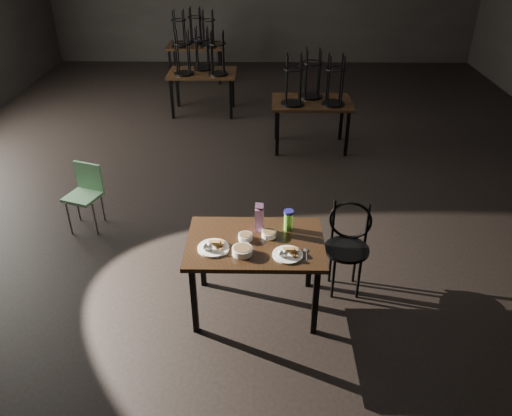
{
  "coord_description": "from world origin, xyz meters",
  "views": [
    {
      "loc": [
        0.0,
        -6.4,
        3.23
      ],
      "look_at": [
        -0.06,
        -2.43,
        0.85
      ],
      "focal_mm": 35.0,
      "sensor_mm": 36.0,
      "label": 1
    }
  ],
  "objects_px": {
    "main_table": "(255,249)",
    "juice_carton": "(259,218)",
    "water_bottle": "(288,220)",
    "bentwood_chair": "(348,241)",
    "school_chair": "(85,190)"
  },
  "relations": [
    {
      "from": "juice_carton",
      "to": "water_bottle",
      "type": "height_order",
      "value": "juice_carton"
    },
    {
      "from": "bentwood_chair",
      "to": "water_bottle",
      "type": "bearing_deg",
      "value": -153.04
    },
    {
      "from": "main_table",
      "to": "school_chair",
      "type": "relative_size",
      "value": 1.57
    },
    {
      "from": "school_chair",
      "to": "water_bottle",
      "type": "bearing_deg",
      "value": -8.28
    },
    {
      "from": "bentwood_chair",
      "to": "school_chair",
      "type": "bearing_deg",
      "value": 172.29
    },
    {
      "from": "juice_carton",
      "to": "water_bottle",
      "type": "xyz_separation_m",
      "value": [
        0.26,
        0.02,
        -0.03
      ]
    },
    {
      "from": "main_table",
      "to": "juice_carton",
      "type": "bearing_deg",
      "value": 79.09
    },
    {
      "from": "juice_carton",
      "to": "water_bottle",
      "type": "distance_m",
      "value": 0.26
    },
    {
      "from": "bentwood_chair",
      "to": "juice_carton",
      "type": "bearing_deg",
      "value": -155.97
    },
    {
      "from": "bentwood_chair",
      "to": "school_chair",
      "type": "height_order",
      "value": "bentwood_chair"
    },
    {
      "from": "school_chair",
      "to": "juice_carton",
      "type": "bearing_deg",
      "value": -11.68
    },
    {
      "from": "main_table",
      "to": "juice_carton",
      "type": "relative_size",
      "value": 4.18
    },
    {
      "from": "main_table",
      "to": "water_bottle",
      "type": "bearing_deg",
      "value": 33.54
    },
    {
      "from": "water_bottle",
      "to": "main_table",
      "type": "bearing_deg",
      "value": -146.46
    },
    {
      "from": "juice_carton",
      "to": "bentwood_chair",
      "type": "bearing_deg",
      "value": 11.11
    }
  ]
}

